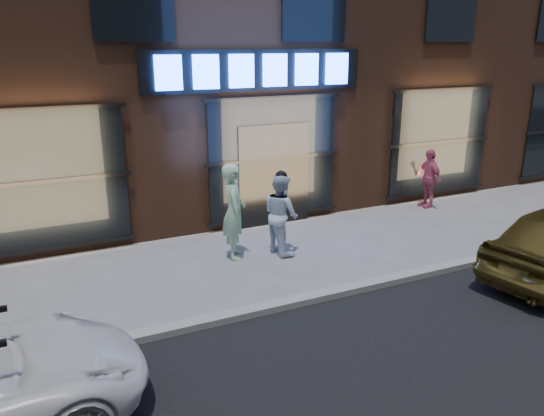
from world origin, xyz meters
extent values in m
plane|color=slate|center=(0.00, 0.00, 0.00)|extent=(90.00, 90.00, 0.00)
cube|color=gray|center=(0.00, 0.00, 0.06)|extent=(60.00, 0.25, 0.12)
cube|color=#54301E|center=(0.00, 8.00, 5.00)|extent=(30.00, 8.00, 10.00)
cube|color=black|center=(-0.40, 3.95, 3.60)|extent=(5.20, 0.06, 0.90)
cube|color=black|center=(0.00, 3.92, 1.20)|extent=(1.80, 0.10, 2.40)
cube|color=#FFBF72|center=(-5.00, 3.98, 1.60)|extent=(3.00, 0.04, 2.60)
cube|color=black|center=(-5.00, 3.94, 1.60)|extent=(3.20, 0.06, 2.80)
cube|color=#FFBF72|center=(0.00, 3.98, 1.60)|extent=(3.00, 0.04, 2.60)
cube|color=black|center=(0.00, 3.94, 1.60)|extent=(3.20, 0.06, 2.80)
cube|color=#FFBF72|center=(5.00, 3.98, 1.60)|extent=(3.00, 0.04, 2.60)
cube|color=black|center=(5.00, 3.94, 1.60)|extent=(3.20, 0.06, 2.80)
cube|color=black|center=(1.00, 3.94, 5.00)|extent=(1.60, 0.06, 1.60)
cube|color=black|center=(5.00, 3.94, 5.00)|extent=(1.60, 0.06, 1.60)
cube|color=#2659FF|center=(-2.40, 3.88, 3.60)|extent=(0.55, 0.12, 0.70)
cube|color=#2659FF|center=(-1.60, 3.88, 3.60)|extent=(0.55, 0.12, 0.70)
cube|color=#2659FF|center=(-0.80, 3.88, 3.60)|extent=(0.55, 0.12, 0.70)
cube|color=#2659FF|center=(0.00, 3.88, 3.60)|extent=(0.55, 0.12, 0.70)
cube|color=#2659FF|center=(0.80, 3.88, 3.60)|extent=(0.55, 0.12, 0.70)
cube|color=#2659FF|center=(1.60, 3.88, 3.60)|extent=(0.55, 0.12, 0.70)
imported|color=#B1E9C3|center=(-1.62, 2.38, 0.97)|extent=(0.64, 0.81, 1.94)
imported|color=silver|center=(-0.66, 2.20, 0.84)|extent=(0.74, 0.89, 1.67)
imported|color=#D05575|center=(4.27, 3.43, 0.78)|extent=(0.42, 0.93, 1.55)
camera|label=1|loc=(-5.23, -7.03, 4.19)|focal=35.00mm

